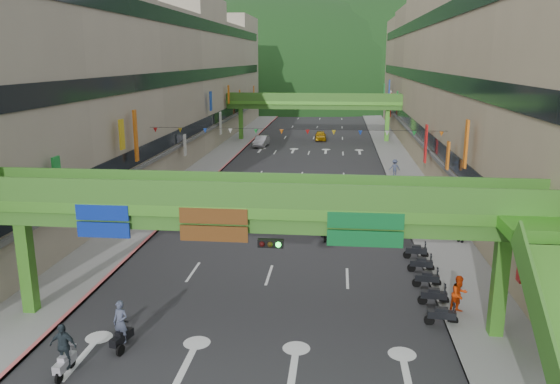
# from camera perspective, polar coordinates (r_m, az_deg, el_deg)

# --- Properties ---
(road_slab) EXTENTS (18.00, 140.00, 0.02)m
(road_slab) POSITION_cam_1_polar(r_m,az_deg,el_deg) (68.44, 2.84, 3.53)
(road_slab) COLOR #28282B
(road_slab) RESTS_ON ground
(sidewalk_left) EXTENTS (4.00, 140.00, 0.15)m
(sidewalk_left) POSITION_cam_1_polar(r_m,az_deg,el_deg) (69.89, -6.22, 3.74)
(sidewalk_left) COLOR gray
(sidewalk_left) RESTS_ON ground
(sidewalk_right) EXTENTS (4.00, 140.00, 0.15)m
(sidewalk_right) POSITION_cam_1_polar(r_m,az_deg,el_deg) (68.70, 12.05, 3.34)
(sidewalk_right) COLOR gray
(sidewalk_right) RESTS_ON ground
(curb_left) EXTENTS (0.20, 140.00, 0.18)m
(curb_left) POSITION_cam_1_polar(r_m,az_deg,el_deg) (69.52, -4.68, 3.73)
(curb_left) COLOR #CC5959
(curb_left) RESTS_ON ground
(curb_right) EXTENTS (0.20, 140.00, 0.18)m
(curb_right) POSITION_cam_1_polar(r_m,az_deg,el_deg) (68.53, 10.47, 3.40)
(curb_right) COLOR gray
(curb_right) RESTS_ON ground
(building_row_left) EXTENTS (12.80, 95.00, 19.00)m
(building_row_left) POSITION_cam_1_polar(r_m,az_deg,el_deg) (71.01, -12.81, 11.26)
(building_row_left) COLOR #9E937F
(building_row_left) RESTS_ON ground
(building_row_right) EXTENTS (12.80, 95.00, 19.00)m
(building_row_right) POSITION_cam_1_polar(r_m,az_deg,el_deg) (68.98, 19.13, 10.79)
(building_row_right) COLOR gray
(building_row_right) RESTS_ON ground
(overpass_near) EXTENTS (28.00, 12.27, 7.10)m
(overpass_near) POSITION_cam_1_polar(r_m,az_deg,el_deg) (23.84, -0.98, -3.29)
(overpass_near) COLOR #4C9E2D
(overpass_near) RESTS_ON ground
(overpass_far) EXTENTS (28.00, 2.20, 7.10)m
(overpass_far) POSITION_cam_1_polar(r_m,az_deg,el_deg) (82.60, 3.49, 9.07)
(overpass_far) COLOR #4C9E2D
(overpass_far) RESTS_ON ground
(hill_left) EXTENTS (168.00, 140.00, 112.00)m
(hill_left) POSITION_cam_1_polar(r_m,az_deg,el_deg) (178.64, 0.03, 9.91)
(hill_left) COLOR #1C4419
(hill_left) RESTS_ON ground
(hill_right) EXTENTS (208.00, 176.00, 128.00)m
(hill_right) POSITION_cam_1_polar(r_m,az_deg,el_deg) (198.75, 12.39, 9.99)
(hill_right) COLOR #1C4419
(hill_right) RESTS_ON ground
(bunting_string) EXTENTS (26.00, 0.36, 0.47)m
(bunting_string) POSITION_cam_1_polar(r_m,az_deg,el_deg) (47.79, 1.53, 6.29)
(bunting_string) COLOR black
(bunting_string) RESTS_ON ground
(scooter_rider_near) EXTENTS (0.79, 1.58, 2.22)m
(scooter_rider_near) POSITION_cam_1_polar(r_m,az_deg,el_deg) (24.94, -16.28, -13.36)
(scooter_rider_near) COLOR black
(scooter_rider_near) RESTS_ON ground
(scooter_rider_mid) EXTENTS (0.90, 1.60, 2.08)m
(scooter_rider_mid) POSITION_cam_1_polar(r_m,az_deg,el_deg) (37.65, 4.69, -3.44)
(scooter_rider_mid) COLOR black
(scooter_rider_mid) RESTS_ON ground
(scooter_rider_left) EXTENTS (1.11, 1.60, 2.22)m
(scooter_rider_left) POSITION_cam_1_polar(r_m,az_deg,el_deg) (23.77, -21.69, -15.05)
(scooter_rider_left) COLOR #A29FA9
(scooter_rider_left) RESTS_ON ground
(scooter_rider_far) EXTENTS (0.92, 1.60, 2.20)m
(scooter_rider_far) POSITION_cam_1_polar(r_m,az_deg,el_deg) (41.85, -2.14, -1.55)
(scooter_rider_far) COLOR maroon
(scooter_rider_far) RESTS_ON ground
(parked_scooter_row) EXTENTS (1.60, 9.35, 1.08)m
(parked_scooter_row) POSITION_cam_1_polar(r_m,az_deg,el_deg) (31.19, 15.11, -8.70)
(parked_scooter_row) COLOR black
(parked_scooter_row) RESTS_ON ground
(car_silver) EXTENTS (1.94, 4.67, 1.50)m
(car_silver) POSITION_cam_1_polar(r_m,az_deg,el_deg) (77.62, -1.96, 5.32)
(car_silver) COLOR #BBB9C3
(car_silver) RESTS_ON ground
(car_yellow) EXTENTS (1.81, 4.17, 1.40)m
(car_yellow) POSITION_cam_1_polar(r_m,az_deg,el_deg) (83.73, 4.26, 5.88)
(car_yellow) COLOR #C8930E
(car_yellow) RESTS_ON ground
(pedestrian_red) EXTENTS (1.15, 1.07, 1.89)m
(pedestrian_red) POSITION_cam_1_polar(r_m,az_deg,el_deg) (28.29, 18.19, -10.40)
(pedestrian_red) COLOR #C23108
(pedestrian_red) RESTS_ON ground
(pedestrian_dark) EXTENTS (1.05, 0.92, 1.71)m
(pedestrian_dark) POSITION_cam_1_polar(r_m,az_deg,el_deg) (38.78, 18.42, -3.95)
(pedestrian_dark) COLOR black
(pedestrian_dark) RESTS_ON ground
(pedestrian_blue) EXTENTS (0.84, 0.57, 1.74)m
(pedestrian_blue) POSITION_cam_1_polar(r_m,az_deg,el_deg) (58.66, 11.89, 2.37)
(pedestrian_blue) COLOR #39435D
(pedestrian_blue) RESTS_ON ground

